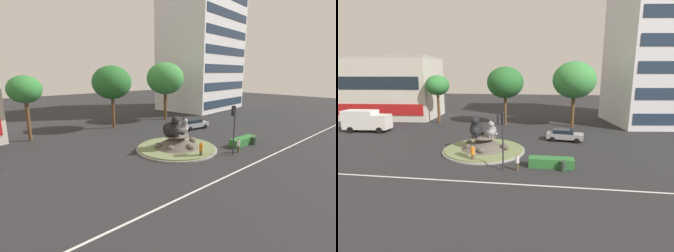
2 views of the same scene
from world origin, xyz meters
The scene contains 15 objects.
ground_plane centered at (0.00, 0.00, 0.00)m, with size 160.00×160.00×0.00m, color #28282B.
lane_centreline centered at (0.00, -8.31, 0.00)m, with size 112.00×0.20×0.01m, color silver.
roundabout_island centered at (0.00, -0.02, 0.66)m, with size 9.20×9.20×1.69m.
cat_statue_black centered at (-0.84, -0.10, 2.62)m, with size 1.64×2.63×2.55m.
cat_statue_grey centered at (0.88, 0.02, 2.45)m, with size 1.35×2.14×2.08m.
traffic_light_mast centered at (2.92, -5.41, 3.86)m, with size 0.71×0.59×5.28m.
office_tower centered at (27.64, 20.26, 15.13)m, with size 19.79×15.45×30.26m.
clipped_hedge_strip centered at (7.32, -4.09, 0.45)m, with size 4.15×1.20×0.90m, color #2D7033.
broadleaf_tree_behind_island centered at (0.34, 14.75, 7.11)m, with size 6.00×6.00×9.69m.
second_tree_near_tower centered at (-11.51, 15.22, 6.52)m, with size 4.05×4.05×8.31m.
third_tree_left centered at (11.32, 14.82, 7.54)m, with size 6.78×6.78×10.45m.
pedestrian_white_shirt centered at (4.27, -5.36, 0.82)m, with size 0.34×0.34×1.56m.
pedestrian_orange_shirt centered at (-0.24, -3.84, 0.94)m, with size 0.39×0.39×1.79m.
sedan_on_far_lane centered at (9.38, 5.85, 0.79)m, with size 4.79×2.56×1.49m.
litter_bin centered at (8.37, -4.88, 0.45)m, with size 0.56×0.56×0.90m.
Camera 1 is at (-18.83, -19.46, 8.63)m, focal length 26.32 mm.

